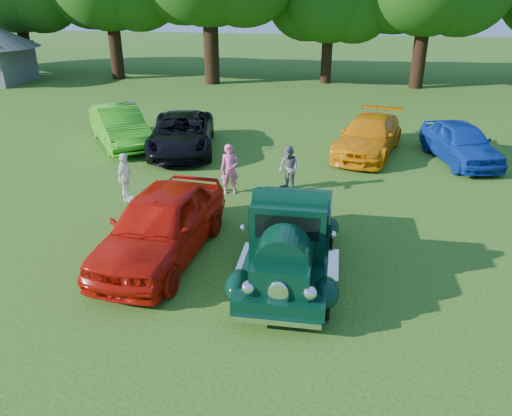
# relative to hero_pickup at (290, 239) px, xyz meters

# --- Properties ---
(ground) EXTENTS (120.00, 120.00, 0.00)m
(ground) POSITION_rel_hero_pickup_xyz_m (-0.09, 0.20, -0.84)
(ground) COLOR #285012
(ground) RESTS_ON ground
(hero_pickup) EXTENTS (2.30, 4.95, 1.93)m
(hero_pickup) POSITION_rel_hero_pickup_xyz_m (0.00, 0.00, 0.00)
(hero_pickup) COLOR black
(hero_pickup) RESTS_ON ground
(red_convertible) EXTENTS (2.45, 5.14, 1.70)m
(red_convertible) POSITION_rel_hero_pickup_xyz_m (-3.15, 0.25, 0.01)
(red_convertible) COLOR #B91207
(red_convertible) RESTS_ON ground
(back_car_lime) EXTENTS (4.15, 4.86, 1.58)m
(back_car_lime) POSITION_rel_hero_pickup_xyz_m (-7.93, 8.93, -0.05)
(back_car_lime) COLOR green
(back_car_lime) RESTS_ON ground
(back_car_black) EXTENTS (3.50, 5.65, 1.46)m
(back_car_black) POSITION_rel_hero_pickup_xyz_m (-5.15, 8.51, -0.11)
(back_car_black) COLOR black
(back_car_black) RESTS_ON ground
(back_car_orange) EXTENTS (3.22, 5.32, 1.44)m
(back_car_orange) POSITION_rel_hero_pickup_xyz_m (2.19, 9.32, -0.12)
(back_car_orange) COLOR orange
(back_car_orange) RESTS_ON ground
(back_car_blue) EXTENTS (2.77, 4.64, 1.48)m
(back_car_blue) POSITION_rel_hero_pickup_xyz_m (5.55, 8.94, -0.10)
(back_car_blue) COLOR #0E329B
(back_car_blue) RESTS_ON ground
(spectator_pink) EXTENTS (0.68, 0.54, 1.62)m
(spectator_pink) POSITION_rel_hero_pickup_xyz_m (-2.34, 4.44, -0.03)
(spectator_pink) COLOR #E96093
(spectator_pink) RESTS_ON ground
(spectator_grey) EXTENTS (0.91, 0.92, 1.50)m
(spectator_grey) POSITION_rel_hero_pickup_xyz_m (-0.53, 4.97, -0.09)
(spectator_grey) COLOR slate
(spectator_grey) RESTS_ON ground
(spectator_white) EXTENTS (0.39, 0.90, 1.52)m
(spectator_white) POSITION_rel_hero_pickup_xyz_m (-5.38, 3.37, -0.08)
(spectator_white) COLOR white
(spectator_white) RESTS_ON ground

